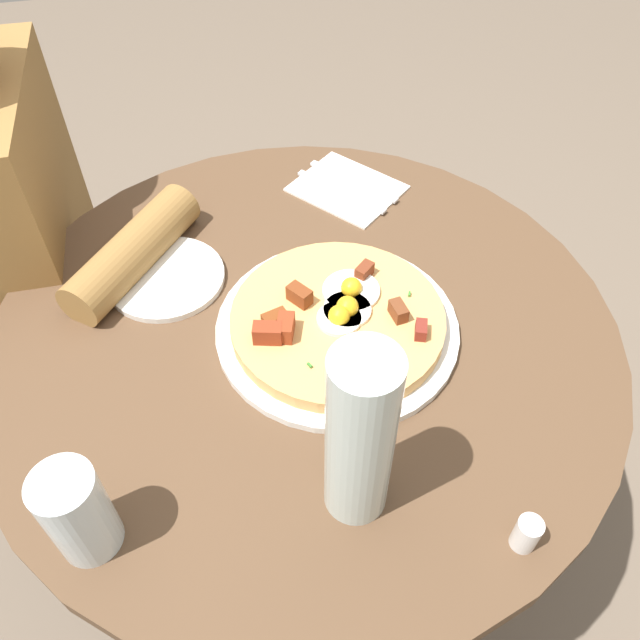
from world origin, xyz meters
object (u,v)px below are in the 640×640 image
pizza_plate (337,328)px  fork (341,191)px  breakfast_pizza (337,318)px  dining_table (305,395)px  bread_plate (166,278)px  person_seated (40,297)px  salt_shaker (526,534)px  water_glass (77,513)px  water_bottle (360,439)px  knife (353,181)px

pizza_plate → fork: pizza_plate is taller
pizza_plate → breakfast_pizza: bearing=-149.8°
dining_table → bread_plate: bread_plate is taller
person_seated → salt_shaker: 0.96m
dining_table → water_glass: bearing=-48.4°
water_glass → breakfast_pizza: bearing=125.8°
dining_table → water_bottle: 0.39m
knife → dining_table: bearing=-66.6°
salt_shaker → fork: bearing=-175.1°
breakfast_pizza → dining_table: bearing=-107.2°
breakfast_pizza → salt_shaker: size_ratio=6.32×
person_seated → water_bottle: (0.61, 0.45, 0.32)m
knife → water_glass: water_glass is taller
breakfast_pizza → person_seated: bearing=-126.3°
person_seated → breakfast_pizza: person_seated is taller
pizza_plate → water_bottle: size_ratio=1.34×
bread_plate → water_bottle: size_ratio=0.69×
breakfast_pizza → bread_plate: size_ratio=1.69×
fork → knife: same height
person_seated → bread_plate: 0.39m
breakfast_pizza → salt_shaker: bearing=21.0°
knife → water_bottle: size_ratio=0.71×
fork → water_glass: water_glass is taller
breakfast_pizza → water_bottle: bearing=-8.1°
dining_table → pizza_plate: size_ratio=2.63×
breakfast_pizza → bread_plate: (-0.15, -0.23, -0.02)m
dining_table → person_seated: person_seated is taller
knife → water_glass: (0.56, -0.43, 0.06)m
dining_table → water_glass: (0.25, -0.28, 0.23)m
water_bottle → salt_shaker: water_bottle is taller
fork → water_glass: size_ratio=1.41×
bread_plate → breakfast_pizza: bearing=56.7°
breakfast_pizza → pizza_plate: bearing=30.2°
pizza_plate → knife: size_ratio=1.88×
salt_shaker → breakfast_pizza: bearing=-159.0°
breakfast_pizza → knife: bearing=162.3°
pizza_plate → salt_shaker: (0.34, 0.13, 0.02)m
dining_table → pizza_plate: pizza_plate is taller
water_bottle → salt_shaker: (0.09, 0.17, -0.10)m
dining_table → knife: knife is taller
pizza_plate → fork: (-0.30, 0.07, 0.00)m
person_seated → pizza_plate: size_ratio=3.35×
person_seated → pizza_plate: bearing=53.6°
water_bottle → fork: bearing=168.5°
person_seated → knife: size_ratio=6.31×
breakfast_pizza → water_glass: water_glass is taller
breakfast_pizza → bread_plate: breakfast_pizza is taller
breakfast_pizza → water_glass: size_ratio=2.32×
dining_table → breakfast_pizza: bearing=72.8°
pizza_plate → water_glass: water_glass is taller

